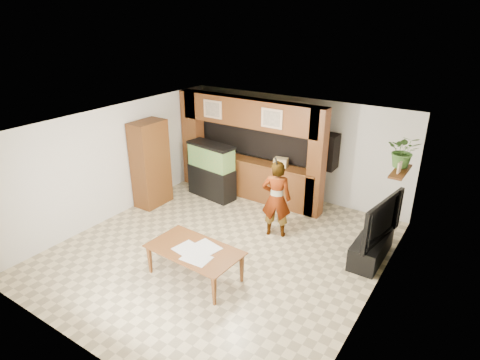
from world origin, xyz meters
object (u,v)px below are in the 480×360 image
Objects in this scene: pantry_cabinet at (151,164)px; person at (276,199)px; television at (376,218)px; dining_table at (194,264)px; aquarium at (212,171)px.

pantry_cabinet reaches higher than person.
television is 0.87× the size of person.
television is at bearing 46.65° from dining_table.
television reaches higher than dining_table.
pantry_cabinet is at bearing 105.51° from television.
aquarium is 0.85× the size of dining_table.
aquarium is 0.96× the size of television.
pantry_cabinet is at bearing -15.49° from person.
aquarium is at bearing 91.79° from television.
aquarium is (0.99, 1.16, -0.36)m from pantry_cabinet.
television is (4.36, -0.58, 0.19)m from aquarium.
pantry_cabinet is 1.48× the size of aquarium.
pantry_cabinet is at bearing 149.43° from dining_table.
television is (5.35, 0.57, -0.17)m from pantry_cabinet.
person is (3.33, 0.33, -0.21)m from pantry_cabinet.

